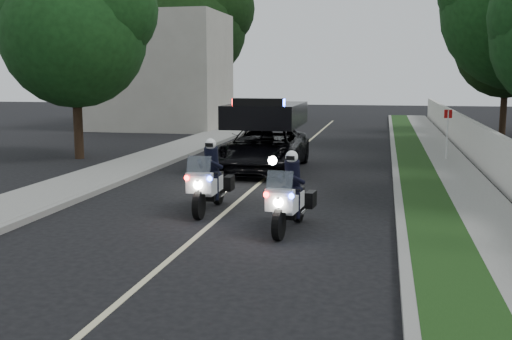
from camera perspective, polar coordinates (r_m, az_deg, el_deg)
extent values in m
plane|color=black|center=(10.83, -8.61, -8.74)|extent=(120.00, 120.00, 0.00)
cube|color=gray|center=(19.92, 12.99, -0.58)|extent=(0.20, 60.00, 0.15)
cube|color=#193814|center=(19.94, 15.00, -0.63)|extent=(1.20, 60.00, 0.16)
cube|color=gray|center=(20.06, 18.71, -0.75)|extent=(1.40, 60.00, 0.16)
cube|color=beige|center=(20.11, 21.63, 1.06)|extent=(0.22, 60.00, 1.50)
cube|color=gray|center=(21.38, -9.55, 0.16)|extent=(0.20, 60.00, 0.15)
cube|color=gray|center=(21.80, -12.24, 0.25)|extent=(2.00, 60.00, 0.16)
cube|color=#A8A396|center=(38.19, -9.17, 9.09)|extent=(8.00, 6.00, 7.00)
cube|color=#BFB78C|center=(20.26, 1.32, -0.40)|extent=(0.12, 50.00, 0.01)
imported|color=black|center=(21.16, 0.78, -0.01)|extent=(2.61, 5.58, 2.71)
imported|color=black|center=(27.98, -0.63, 2.15)|extent=(0.71, 1.67, 0.85)
imported|color=black|center=(27.98, -0.63, 2.15)|extent=(0.68, 0.50, 1.76)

